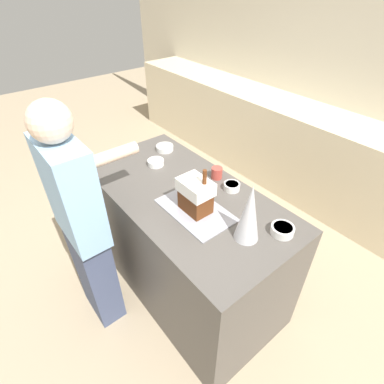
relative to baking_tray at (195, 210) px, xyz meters
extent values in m
plane|color=tan|center=(-0.19, 0.05, -0.95)|extent=(12.00, 12.00, 0.00)
cube|color=beige|center=(-0.19, 2.23, 0.35)|extent=(8.00, 0.05, 2.60)
cube|color=beige|center=(-0.19, 1.91, -0.48)|extent=(6.00, 0.60, 0.95)
cube|color=#514C47|center=(-0.19, 0.05, -0.48)|extent=(1.56, 0.78, 0.95)
cube|color=#9E9EA8|center=(0.00, 0.00, 0.00)|extent=(0.47, 0.29, 0.01)
cube|color=#5B2D14|center=(0.00, 0.00, 0.07)|extent=(0.18, 0.13, 0.13)
cube|color=white|center=(0.00, 0.00, 0.17)|extent=(0.20, 0.15, 0.08)
cylinder|color=#5B2D14|center=(0.05, 0.02, 0.26)|extent=(0.02, 0.02, 0.09)
cone|color=silver|center=(0.35, 0.07, 0.17)|extent=(0.13, 0.13, 0.35)
cylinder|color=white|center=(-0.02, 0.32, 0.02)|extent=(0.11, 0.11, 0.05)
cylinder|color=pink|center=(-0.02, 0.32, 0.04)|extent=(0.09, 0.09, 0.01)
cylinder|color=white|center=(-0.59, 0.10, 0.02)|extent=(0.12, 0.12, 0.04)
cylinder|color=yellow|center=(-0.59, 0.10, 0.03)|extent=(0.10, 0.10, 0.01)
cylinder|color=silver|center=(0.45, 0.25, 0.02)|extent=(0.13, 0.13, 0.05)
cylinder|color=brown|center=(0.45, 0.25, 0.04)|extent=(0.11, 0.11, 0.01)
cylinder|color=silver|center=(-0.73, 0.28, 0.02)|extent=(0.14, 0.14, 0.04)
cylinder|color=orange|center=(-0.73, 0.28, 0.03)|extent=(0.11, 0.11, 0.01)
cylinder|color=#B24238|center=(-0.18, 0.34, 0.04)|extent=(0.08, 0.08, 0.08)
cube|color=#424C6B|center=(-0.41, -0.57, -0.55)|extent=(0.33, 0.18, 0.80)
cube|color=#8CB7E0|center=(-0.41, -0.57, 0.17)|extent=(0.43, 0.20, 0.63)
sphere|color=beige|center=(-0.41, -0.57, 0.59)|extent=(0.22, 0.22, 0.22)
cylinder|color=beige|center=(-0.41, -0.35, 0.31)|extent=(0.07, 0.43, 0.07)
camera|label=1|loc=(1.06, -0.88, 1.18)|focal=28.00mm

